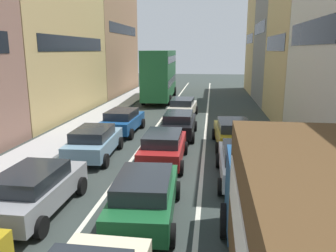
{
  "coord_description": "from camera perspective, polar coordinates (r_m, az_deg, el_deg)",
  "views": [
    {
      "loc": [
        2.02,
        -3.36,
        5.14
      ],
      "look_at": [
        0.0,
        12.0,
        1.6
      ],
      "focal_mm": 35.75,
      "sensor_mm": 36.0,
      "label": 1
    }
  ],
  "objects": [
    {
      "name": "wagon_right_lane_far",
      "position": [
        18.25,
        11.09,
        -1.14
      ],
      "size": [
        2.27,
        4.4,
        1.49
      ],
      "rotation": [
        0.0,
        0.0,
        1.63
      ],
      "color": "#B29319",
      "rests_on": "ground"
    },
    {
      "name": "sedan_left_lane_third",
      "position": [
        16.62,
        -12.47,
        -2.59
      ],
      "size": [
        2.22,
        4.38,
        1.49
      ],
      "rotation": [
        0.0,
        0.0,
        1.62
      ],
      "color": "#759EB7",
      "rests_on": "ground"
    },
    {
      "name": "removalist_box_truck",
      "position": [
        6.72,
        21.89,
        -16.29
      ],
      "size": [
        2.72,
        7.71,
        3.58
      ],
      "rotation": [
        0.0,
        0.0,
        1.57
      ],
      "color": "navy",
      "rests_on": "ground"
    },
    {
      "name": "building_row_left",
      "position": [
        30.31,
        -20.66,
        13.5
      ],
      "size": [
        7.2,
        43.9,
        13.87
      ],
      "rotation": [
        0.0,
        0.0,
        1.57
      ],
      "color": "#936B5B",
      "rests_on": "ground"
    },
    {
      "name": "coupe_centre_lane_fourth",
      "position": [
        20.16,
        1.85,
        0.42
      ],
      "size": [
        2.06,
        4.3,
        1.49
      ],
      "rotation": [
        0.0,
        0.0,
        1.57
      ],
      "color": "black",
      "rests_on": "ground"
    },
    {
      "name": "lane_stripe_left",
      "position": [
        24.21,
        -1.52,
        0.62
      ],
      "size": [
        0.16,
        60.0,
        0.01
      ],
      "primitive_type": "cube",
      "color": "silver",
      "rests_on": "ground"
    },
    {
      "name": "sidewalk_left",
      "position": [
        25.45,
        -12.72,
        1.06
      ],
      "size": [
        2.6,
        64.0,
        0.14
      ],
      "primitive_type": "cube",
      "color": "#AEAEAE",
      "rests_on": "ground"
    },
    {
      "name": "sedan_left_lane_fourth",
      "position": [
        21.16,
        -7.75,
        0.91
      ],
      "size": [
        2.17,
        4.35,
        1.49
      ],
      "rotation": [
        0.0,
        0.0,
        1.54
      ],
      "color": "#194C8C",
      "rests_on": "ground"
    },
    {
      "name": "sedan_centre_lane_fifth",
      "position": [
        25.94,
        2.53,
        3.22
      ],
      "size": [
        2.21,
        4.37,
        1.49
      ],
      "rotation": [
        0.0,
        0.0,
        1.53
      ],
      "color": "beige",
      "rests_on": "ground"
    },
    {
      "name": "sedan_right_lane_behind_truck",
      "position": [
        13.62,
        12.74,
        -6.06
      ],
      "size": [
        2.11,
        4.33,
        1.49
      ],
      "rotation": [
        0.0,
        0.0,
        1.58
      ],
      "color": "silver",
      "rests_on": "ground"
    },
    {
      "name": "sedan_centre_lane_second",
      "position": [
        10.47,
        -4.02,
        -11.67
      ],
      "size": [
        2.25,
        4.39,
        1.49
      ],
      "rotation": [
        0.0,
        0.0,
        1.63
      ],
      "color": "#19592D",
      "rests_on": "ground"
    },
    {
      "name": "bus_mid_queue_primary",
      "position": [
        34.6,
        -1.37,
        9.04
      ],
      "size": [
        3.13,
        10.6,
        5.06
      ],
      "rotation": [
        0.0,
        0.0,
        1.61
      ],
      "color": "#1E6033",
      "rests_on": "ground"
    },
    {
      "name": "lane_stripe_right",
      "position": [
        23.92,
        6.55,
        0.39
      ],
      "size": [
        0.16,
        60.0,
        0.01
      ],
      "primitive_type": "cube",
      "color": "silver",
      "rests_on": "ground"
    },
    {
      "name": "building_row_right",
      "position": [
        27.9,
        24.55,
        12.84
      ],
      "size": [
        7.2,
        43.9,
        13.36
      ],
      "rotation": [
        0.0,
        0.0,
        -1.57
      ],
      "color": "tan",
      "rests_on": "ground"
    },
    {
      "name": "hatchback_centre_lane_third",
      "position": [
        15.38,
        -0.79,
        -3.53
      ],
      "size": [
        2.11,
        4.33,
        1.49
      ],
      "rotation": [
        0.0,
        0.0,
        1.59
      ],
      "color": "#A51E1E",
      "rests_on": "ground"
    },
    {
      "name": "wagon_left_lane_second",
      "position": [
        11.67,
        -21.79,
        -9.95
      ],
      "size": [
        2.08,
        4.31,
        1.49
      ],
      "rotation": [
        0.0,
        0.0,
        1.57
      ],
      "color": "gray",
      "rests_on": "ground"
    }
  ]
}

